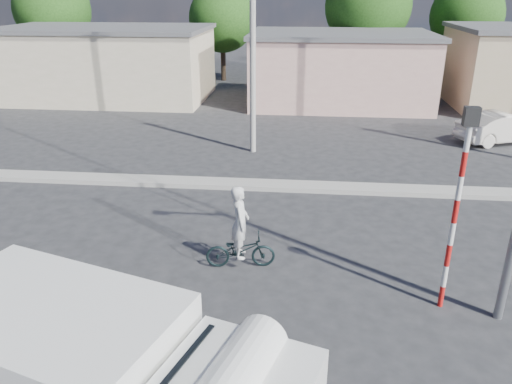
# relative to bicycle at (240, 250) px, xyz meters

# --- Properties ---
(ground_plane) EXTENTS (120.00, 120.00, 0.00)m
(ground_plane) POSITION_rel_bicycle_xyz_m (1.31, -2.71, -0.44)
(ground_plane) COLOR #2A2A2C
(ground_plane) RESTS_ON ground
(median) EXTENTS (40.00, 0.80, 0.16)m
(median) POSITION_rel_bicycle_xyz_m (1.31, 5.29, -0.36)
(median) COLOR #99968E
(median) RESTS_ON ground
(bicycle) EXTENTS (1.75, 0.82, 0.89)m
(bicycle) POSITION_rel_bicycle_xyz_m (0.00, 0.00, 0.00)
(bicycle) COLOR black
(bicycle) RESTS_ON ground
(cyclist) EXTENTS (0.52, 0.72, 1.81)m
(cyclist) POSITION_rel_bicycle_xyz_m (0.00, 0.00, 0.46)
(cyclist) COLOR silver
(cyclist) RESTS_ON ground
(car_cream) EXTENTS (4.33, 2.85, 1.35)m
(car_cream) POSITION_rel_bicycle_xyz_m (10.14, 11.74, 0.23)
(car_cream) COLOR silver
(car_cream) RESTS_ON ground
(traffic_pole) EXTENTS (0.28, 0.18, 4.36)m
(traffic_pole) POSITION_rel_bicycle_xyz_m (4.51, -1.21, 2.15)
(traffic_pole) COLOR red
(traffic_pole) RESTS_ON ground
(building_row) EXTENTS (37.80, 7.30, 4.44)m
(building_row) POSITION_rel_bicycle_xyz_m (2.41, 19.29, 1.69)
(building_row) COLOR beige
(building_row) RESTS_ON ground
(tree_row) EXTENTS (34.13, 7.32, 8.10)m
(tree_row) POSITION_rel_bicycle_xyz_m (-0.95, 25.90, 4.38)
(tree_row) COLOR #38281E
(tree_row) RESTS_ON ground
(utility_poles) EXTENTS (35.40, 0.24, 8.00)m
(utility_poles) POSITION_rel_bicycle_xyz_m (4.56, 9.29, 3.63)
(utility_poles) COLOR #99968E
(utility_poles) RESTS_ON ground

